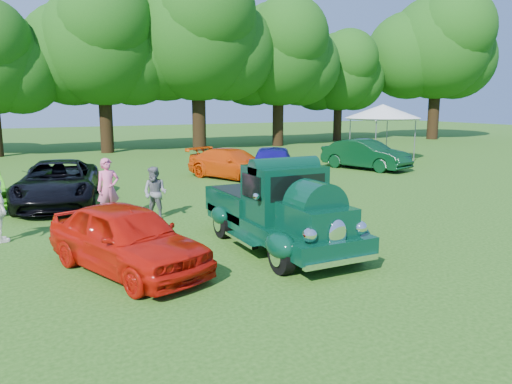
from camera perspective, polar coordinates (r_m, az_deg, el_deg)
name	(u,v)px	position (r m, az deg, el deg)	size (l,w,h in m)	color
ground	(266,246)	(12.01, 1.11, -6.14)	(120.00, 120.00, 0.00)	#204B11
hero_pickup	(279,212)	(11.72, 2.66, -2.25)	(2.34, 5.04, 1.97)	black
red_convertible	(127,238)	(10.41, -14.54, -5.10)	(1.64, 4.08, 1.39)	#B91107
back_car_black	(58,183)	(17.75, -21.68, 0.96)	(2.43, 5.27, 1.46)	black
back_car_orange	(233,164)	(22.18, -2.61, 3.24)	(1.84, 4.53, 1.31)	#D13E07
back_car_blue	(272,165)	(20.77, 1.87, 3.12)	(1.86, 4.62, 1.57)	navy
back_car_green	(366,154)	(25.82, 12.42, 4.21)	(1.57, 4.51, 1.49)	black
spectator_pink	(108,189)	(15.07, -16.54, 0.34)	(0.65, 0.43, 1.79)	#E85F93
spectator_grey	(155,193)	(14.76, -11.45, -0.13)	(0.75, 0.59, 1.55)	slate
canopy_tent	(383,112)	(29.96, 14.28, 8.89)	(4.66, 4.66, 3.21)	silver
tree_line	(92,40)	(34.52, -18.25, 16.15)	(65.48, 10.73, 12.46)	black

